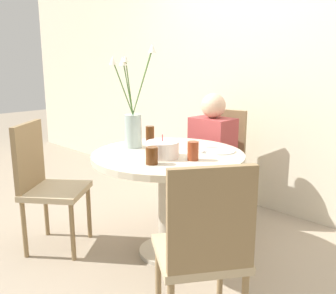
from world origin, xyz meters
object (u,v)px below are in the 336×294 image
Objects in this scene: chair_near_front at (45,179)px; person_woman at (212,161)px; flower_vase at (133,116)px; drink_glass_2 at (152,156)px; drink_glass_0 at (193,151)px; chair_right_flank at (220,156)px; drink_glass_1 at (150,135)px; side_plate at (219,151)px; chair_far_back at (204,245)px; birthday_cake at (162,149)px.

chair_near_front is 0.85× the size of person_woman.
flower_vase is 0.49m from drink_glass_2.
drink_glass_0 is at bearing 3.33° from flower_vase.
chair_right_flank is 1.02m from drink_glass_0.
person_woman reaches higher than drink_glass_2.
chair_right_flank is at bearing 84.82° from drink_glass_1.
drink_glass_1 is at bearing 86.03° from flower_vase.
chair_right_flank is 4.21× the size of side_plate.
chair_near_front and chair_far_back have the same top height.
side_plate is at bearing 66.59° from birthday_cake.
chair_near_front is 6.77× the size of drink_glass_1.
chair_right_flank and chair_far_back have the same top height.
chair_far_back is at bearing -69.17° from chair_right_flank.
birthday_cake is at bearing -113.41° from side_plate.
person_woman reaches higher than chair_right_flank.
drink_glass_0 is at bearing -99.90° from chair_far_back.
side_plate is at bearing -47.83° from person_woman.
chair_far_back is 8.81× the size of drink_glass_2.
drink_glass_0 is at bearing 24.07° from birthday_cake.
chair_near_front is 0.80m from drink_glass_1.
drink_glass_0 is (0.44, -0.87, 0.27)m from chair_right_flank.
side_plate is 0.53m from drink_glass_1.
person_woman is at bearing -108.64° from chair_far_back.
birthday_cake is 0.41m from side_plate.
chair_near_front is at bearing -122.93° from chair_right_flank.
flower_vase is at bearing -147.25° from side_plate.
flower_vase reaches higher than person_woman.
flower_vase is (0.41, 0.48, 0.43)m from chair_near_front.
flower_vase is at bearing -79.17° from chair_far_back.
drink_glass_2 is (0.41, -0.21, -0.17)m from flower_vase.
chair_right_flank reaches higher than drink_glass_2.
drink_glass_2 is (-0.09, -0.53, 0.05)m from side_plate.
drink_glass_0 reaches higher than side_plate.
drink_glass_1 is (-0.51, 0.12, 0.01)m from drink_glass_0.
person_woman reaches higher than chair_near_front.
drink_glass_0 is at bearing -85.85° from side_plate.
chair_right_flank is 1.19m from drink_glass_2.
drink_glass_0 is at bearing -60.48° from person_woman.
side_plate is at bearing -67.59° from chair_right_flank.
chair_near_front is 8.81× the size of drink_glass_2.
flower_vase is at bearing 152.99° from drink_glass_2.
chair_near_front is at bearing -138.43° from side_plate.
chair_right_flank is 0.81m from drink_glass_1.
chair_far_back is at bearing -126.24° from chair_near_front.
drink_glass_0 is 0.87× the size of drink_glass_1.
drink_glass_2 is (0.07, -0.16, 0.00)m from birthday_cake.
chair_right_flank reaches higher than drink_glass_1.
flower_vase reaches higher than side_plate.
drink_glass_0 is (0.18, 0.08, 0.01)m from birthday_cake.
drink_glass_2 is (-0.59, 0.23, 0.27)m from chair_far_back.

